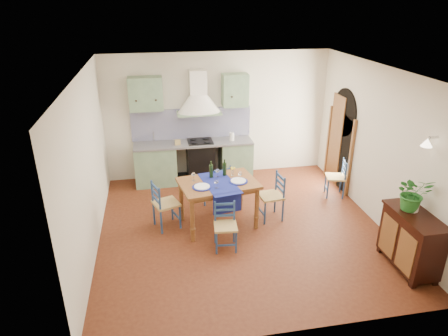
{
  "coord_description": "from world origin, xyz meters",
  "views": [
    {
      "loc": [
        -1.43,
        -6.06,
        3.88
      ],
      "look_at": [
        -0.26,
        0.3,
        1.08
      ],
      "focal_mm": 32.0,
      "sensor_mm": 36.0,
      "label": 1
    }
  ],
  "objects_px": {
    "dining_table": "(219,187)",
    "chair_near": "(225,226)",
    "potted_plant": "(413,193)",
    "sideboard": "(411,239)"
  },
  "relations": [
    {
      "from": "dining_table",
      "to": "chair_near",
      "type": "bearing_deg",
      "value": -91.2
    },
    {
      "from": "dining_table",
      "to": "sideboard",
      "type": "distance_m",
      "value": 3.19
    },
    {
      "from": "chair_near",
      "to": "dining_table",
      "type": "bearing_deg",
      "value": 88.8
    },
    {
      "from": "chair_near",
      "to": "potted_plant",
      "type": "relative_size",
      "value": 1.46
    },
    {
      "from": "potted_plant",
      "to": "dining_table",
      "type": "bearing_deg",
      "value": 148.4
    },
    {
      "from": "dining_table",
      "to": "chair_near",
      "type": "relative_size",
      "value": 1.86
    },
    {
      "from": "chair_near",
      "to": "potted_plant",
      "type": "height_order",
      "value": "potted_plant"
    },
    {
      "from": "sideboard",
      "to": "potted_plant",
      "type": "height_order",
      "value": "potted_plant"
    },
    {
      "from": "dining_table",
      "to": "chair_near",
      "type": "distance_m",
      "value": 0.82
    },
    {
      "from": "dining_table",
      "to": "potted_plant",
      "type": "bearing_deg",
      "value": -31.6
    }
  ]
}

